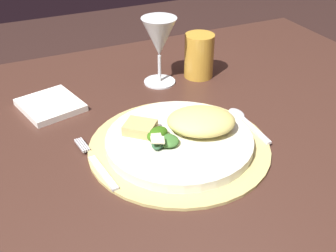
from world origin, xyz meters
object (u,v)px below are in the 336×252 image
object	(u,v)px
fork	(97,165)
amber_tumbler	(199,56)
dining_table	(151,181)
spoon	(243,119)
wine_glass	(159,39)
napkin	(50,105)
dinner_plate	(179,141)

from	to	relation	value
fork	amber_tumbler	distance (m)	0.43
dining_table	spoon	xyz separation A→B (m)	(0.18, -0.08, 0.16)
amber_tumbler	dining_table	bearing A→B (deg)	-141.70
dining_table	fork	size ratio (longest dim) A/B	7.91
fork	wine_glass	world-z (taller)	wine_glass
dining_table	napkin	world-z (taller)	napkin
dinner_plate	amber_tumbler	world-z (taller)	amber_tumbler
dinner_plate	spoon	distance (m)	0.16
napkin	wine_glass	xyz separation A→B (m)	(0.27, 0.01, 0.10)
dining_table	wine_glass	xyz separation A→B (m)	(0.09, 0.16, 0.26)
dinner_plate	amber_tumbler	bearing A→B (deg)	55.34
dinner_plate	spoon	size ratio (longest dim) A/B	1.94
wine_glass	amber_tumbler	xyz separation A→B (m)	(0.10, -0.01, -0.06)
spoon	napkin	size ratio (longest dim) A/B	1.12
wine_glass	spoon	bearing A→B (deg)	-71.18
spoon	napkin	xyz separation A→B (m)	(-0.35, 0.23, -0.00)
napkin	wine_glass	bearing A→B (deg)	2.90
dining_table	napkin	distance (m)	0.28
napkin	amber_tumbler	xyz separation A→B (m)	(0.37, 0.01, 0.05)
dinner_plate	wine_glass	bearing A→B (deg)	73.83
dining_table	spoon	size ratio (longest dim) A/B	9.49
dining_table	spoon	bearing A→B (deg)	-23.81
spoon	wine_glass	size ratio (longest dim) A/B	0.89
dinner_plate	wine_glass	size ratio (longest dim) A/B	1.72
dining_table	dinner_plate	xyz separation A→B (m)	(0.02, -0.10, 0.17)
napkin	wine_glass	size ratio (longest dim) A/B	0.79
amber_tumbler	wine_glass	bearing A→B (deg)	176.64
fork	spoon	bearing A→B (deg)	4.48
dinner_plate	napkin	distance (m)	0.32
dining_table	fork	xyz separation A→B (m)	(-0.14, -0.10, 0.16)
fork	amber_tumbler	world-z (taller)	amber_tumbler
spoon	napkin	distance (m)	0.41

